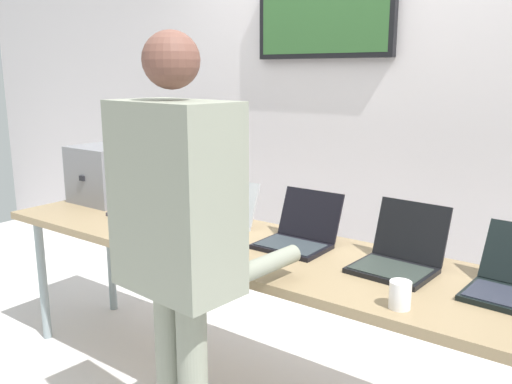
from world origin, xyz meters
TOP-DOWN VIEW (x-y plane):
  - back_wall at (-0.00, 1.13)m, footprint 8.00×0.11m
  - workbench at (0.00, 0.00)m, footprint 2.85×0.70m
  - equipment_box at (-1.19, 0.15)m, footprint 0.37×0.34m
  - laptop_station_0 at (-0.76, 0.10)m, footprint 0.38×0.32m
  - laptop_station_1 at (-0.27, 0.11)m, footprint 0.35×0.31m
  - laptop_station_2 at (0.22, 0.12)m, footprint 0.31×0.32m
  - laptop_station_3 at (0.71, 0.10)m, footprint 0.32×0.35m
  - person at (0.19, -0.62)m, footprint 0.47×0.62m
  - coffee_mug at (0.85, -0.25)m, footprint 0.07×0.07m
  - paper_sheet at (-0.06, -0.17)m, footprint 0.27×0.34m

SIDE VIEW (x-z plane):
  - workbench at x=0.00m, z-range 0.34..1.14m
  - paper_sheet at x=-0.06m, z-range 0.79..0.80m
  - coffee_mug at x=0.85m, z-range 0.79..0.89m
  - laptop_station_1 at x=-0.27m, z-range 0.73..0.96m
  - laptop_station_0 at x=-0.76m, z-range 0.73..0.97m
  - laptop_station_2 at x=0.22m, z-range 0.73..0.97m
  - laptop_station_3 at x=0.71m, z-range 0.72..0.98m
  - equipment_box at x=-1.19m, z-range 0.79..1.14m
  - person at x=0.19m, z-range 0.18..1.89m
  - back_wall at x=0.00m, z-range 0.01..2.72m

